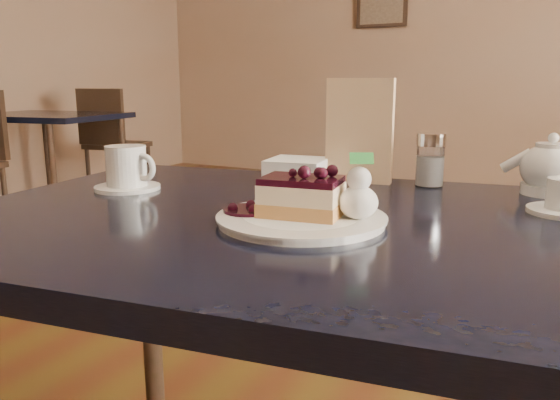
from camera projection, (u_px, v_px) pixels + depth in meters
The scene contains 11 objects.
main_table at pixel (310, 262), 0.91m from camera, with size 1.32×0.98×0.76m.
dessert_plate at pixel (301, 219), 0.84m from camera, with size 0.26×0.26×0.01m, color white.
cheesecake_slice at pixel (302, 197), 0.83m from camera, with size 0.13×0.10×0.06m.
whipped_cream at pixel (358, 202), 0.82m from camera, with size 0.06×0.06×0.05m.
berry_sauce at pixel (249, 210), 0.86m from camera, with size 0.08×0.08×0.01m, color black.
coffee_set at pixel (127, 170), 1.10m from camera, with size 0.14×0.13×0.09m.
tea_set at pixel (553, 175), 1.02m from camera, with size 0.20×0.28×0.11m.
menu_card at pixel (360, 131), 1.17m from camera, with size 0.14×0.03×0.22m, color beige.
sugar_shaker at pixel (430, 159), 1.13m from camera, with size 0.06×0.06×0.11m.
napkin_stack at pixel (297, 170), 1.19m from camera, with size 0.12×0.12×0.05m, color white.
bg_table_far_left at pixel (54, 204), 4.13m from camera, with size 1.12×1.82×1.21m.
Camera 1 is at (0.23, -0.35, 0.97)m, focal length 35.00 mm.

